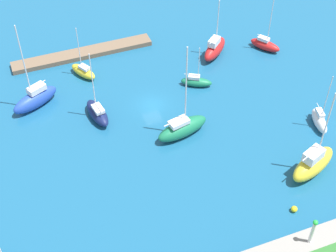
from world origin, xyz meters
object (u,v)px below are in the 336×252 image
at_px(sailboat_blue_along_channel, 35,99).
at_px(sailboat_yellow_lone_south, 83,71).
at_px(sailboat_navy_inner_mooring, 97,113).
at_px(sailboat_white_east_end, 319,120).
at_px(sailboat_yellow_lone_north, 313,163).
at_px(mooring_buoy_yellow, 294,209).
at_px(sailboat_green_west_end, 182,128).
at_px(pier_dock, 83,54).
at_px(sailboat_red_center_basin, 215,48).
at_px(sailboat_red_far_north, 265,45).
at_px(harbor_beacon, 313,230).
at_px(sailboat_green_near_pier, 196,82).

height_order(sailboat_blue_along_channel, sailboat_yellow_lone_south, sailboat_blue_along_channel).
bearing_deg(sailboat_navy_inner_mooring, sailboat_yellow_lone_south, -11.21).
xyz_separation_m(sailboat_navy_inner_mooring, sailboat_white_east_end, (-27.56, 12.19, -0.02)).
bearing_deg(sailboat_yellow_lone_north, mooring_buoy_yellow, -160.59).
bearing_deg(sailboat_green_west_end, sailboat_yellow_lone_south, 106.00).
bearing_deg(pier_dock, sailboat_blue_along_channel, 46.46).
xyz_separation_m(sailboat_red_center_basin, sailboat_yellow_lone_south, (20.68, -2.36, -0.52)).
xyz_separation_m(pier_dock, sailboat_red_center_basin, (-19.52, 7.50, 1.00)).
distance_m(sailboat_blue_along_channel, sailboat_yellow_lone_south, 9.08).
distance_m(sailboat_navy_inner_mooring, sailboat_blue_along_channel, 9.28).
bearing_deg(sailboat_red_far_north, harbor_beacon, -56.24).
distance_m(pier_dock, sailboat_red_center_basin, 20.94).
xyz_separation_m(sailboat_blue_along_channel, sailboat_yellow_lone_south, (-7.92, -4.40, -0.53)).
xyz_separation_m(sailboat_white_east_end, sailboat_blue_along_channel, (35.01, -17.70, 0.40)).
bearing_deg(sailboat_red_center_basin, sailboat_green_west_end, -168.74).
xyz_separation_m(sailboat_red_far_north, sailboat_green_near_pier, (14.00, 4.59, -0.15)).
distance_m(sailboat_red_center_basin, sailboat_red_far_north, 8.43).
bearing_deg(sailboat_green_west_end, sailboat_red_center_basin, 39.90).
bearing_deg(sailboat_navy_inner_mooring, pier_dock, -14.66).
xyz_separation_m(sailboat_yellow_lone_north, sailboat_navy_inner_mooring, (22.06, -19.00, -0.62)).
height_order(sailboat_red_far_north, sailboat_yellow_lone_south, sailboat_red_far_north).
relative_size(sailboat_blue_along_channel, mooring_buoy_yellow, 17.81).
height_order(sailboat_red_center_basin, mooring_buoy_yellow, sailboat_red_center_basin).
bearing_deg(sailboat_blue_along_channel, sailboat_yellow_lone_north, 114.54).
bearing_deg(sailboat_red_far_north, pier_dock, -142.10).
xyz_separation_m(sailboat_red_center_basin, sailboat_green_near_pier, (5.68, 5.87, -0.64)).
bearing_deg(sailboat_white_east_end, sailboat_navy_inner_mooring, -100.48).
bearing_deg(sailboat_blue_along_channel, sailboat_green_near_pier, 144.77).
distance_m(sailboat_green_west_end, sailboat_blue_along_channel, 21.29).
relative_size(pier_dock, mooring_buoy_yellow, 29.47).
bearing_deg(sailboat_navy_inner_mooring, sailboat_white_east_end, -122.37).
bearing_deg(sailboat_red_far_north, sailboat_blue_along_channel, -123.41).
bearing_deg(sailboat_navy_inner_mooring, sailboat_red_far_north, -86.49).
xyz_separation_m(sailboat_yellow_lone_north, sailboat_yellow_lone_south, (21.59, -28.92, -0.78)).
bearing_deg(sailboat_red_far_north, mooring_buoy_yellow, -57.44).
xyz_separation_m(sailboat_yellow_lone_north, sailboat_white_east_end, (-5.50, -6.81, -0.64)).
bearing_deg(sailboat_red_far_north, sailboat_white_east_end, -40.49).
bearing_deg(sailboat_blue_along_channel, sailboat_white_east_end, 127.43).
distance_m(sailboat_red_center_basin, sailboat_green_west_end, 18.73).
bearing_deg(sailboat_navy_inner_mooring, sailboat_red_center_basin, -78.84).
bearing_deg(pier_dock, sailboat_green_near_pier, 135.97).
bearing_deg(mooring_buoy_yellow, sailboat_yellow_lone_north, -139.06).
height_order(harbor_beacon, sailboat_white_east_end, sailboat_white_east_end).
distance_m(pier_dock, sailboat_navy_inner_mooring, 15.16).
bearing_deg(harbor_beacon, sailboat_blue_along_channel, -55.29).
xyz_separation_m(sailboat_red_center_basin, mooring_buoy_yellow, (4.19, 30.98, -1.00)).
distance_m(sailboat_red_center_basin, sailboat_blue_along_channel, 28.67).
xyz_separation_m(sailboat_blue_along_channel, sailboat_green_near_pier, (-22.91, 3.83, -0.64)).
relative_size(sailboat_blue_along_channel, sailboat_yellow_lone_south, 1.61).
bearing_deg(sailboat_green_west_end, harbor_beacon, -85.58).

